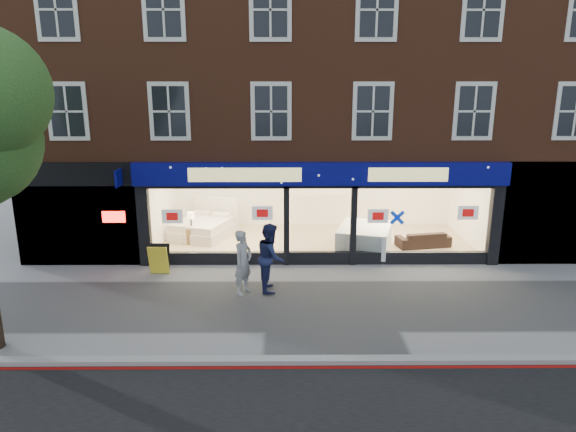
{
  "coord_description": "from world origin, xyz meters",
  "views": [
    {
      "loc": [
        -1.11,
        -12.41,
        5.65
      ],
      "look_at": [
        -1.01,
        2.5,
        1.73
      ],
      "focal_mm": 32.0,
      "sensor_mm": 36.0,
      "label": 1
    }
  ],
  "objects_px": {
    "mattress_stack": "(364,238)",
    "pedestrian_grey": "(243,262)",
    "pedestrian_blue": "(271,257)",
    "display_bed": "(204,227)",
    "sofa": "(423,239)",
    "a_board": "(159,259)"
  },
  "relations": [
    {
      "from": "sofa",
      "to": "pedestrian_blue",
      "type": "relative_size",
      "value": 0.96
    },
    {
      "from": "display_bed",
      "to": "mattress_stack",
      "type": "xyz_separation_m",
      "value": [
        5.68,
        -1.69,
        0.06
      ]
    },
    {
      "from": "pedestrian_grey",
      "to": "pedestrian_blue",
      "type": "height_order",
      "value": "pedestrian_blue"
    },
    {
      "from": "display_bed",
      "to": "sofa",
      "type": "distance_m",
      "value": 7.89
    },
    {
      "from": "sofa",
      "to": "display_bed",
      "type": "bearing_deg",
      "value": -20.24
    },
    {
      "from": "a_board",
      "to": "pedestrian_grey",
      "type": "relative_size",
      "value": 0.51
    },
    {
      "from": "mattress_stack",
      "to": "pedestrian_blue",
      "type": "height_order",
      "value": "pedestrian_blue"
    },
    {
      "from": "mattress_stack",
      "to": "a_board",
      "type": "relative_size",
      "value": 2.7
    },
    {
      "from": "pedestrian_blue",
      "to": "display_bed",
      "type": "bearing_deg",
      "value": 24.67
    },
    {
      "from": "display_bed",
      "to": "a_board",
      "type": "relative_size",
      "value": 2.96
    },
    {
      "from": "pedestrian_grey",
      "to": "pedestrian_blue",
      "type": "distance_m",
      "value": 0.78
    },
    {
      "from": "sofa",
      "to": "mattress_stack",
      "type": "bearing_deg",
      "value": -0.62
    },
    {
      "from": "a_board",
      "to": "sofa",
      "type": "bearing_deg",
      "value": 17.34
    },
    {
      "from": "mattress_stack",
      "to": "a_board",
      "type": "bearing_deg",
      "value": -163.43
    },
    {
      "from": "mattress_stack",
      "to": "pedestrian_grey",
      "type": "distance_m",
      "value": 5.16
    },
    {
      "from": "sofa",
      "to": "pedestrian_grey",
      "type": "relative_size",
      "value": 1.02
    },
    {
      "from": "display_bed",
      "to": "sofa",
      "type": "relative_size",
      "value": 1.47
    },
    {
      "from": "mattress_stack",
      "to": "pedestrian_grey",
      "type": "height_order",
      "value": "pedestrian_grey"
    },
    {
      "from": "display_bed",
      "to": "a_board",
      "type": "distance_m",
      "value": 3.71
    },
    {
      "from": "display_bed",
      "to": "sofa",
      "type": "height_order",
      "value": "display_bed"
    },
    {
      "from": "display_bed",
      "to": "pedestrian_blue",
      "type": "distance_m",
      "value": 5.54
    },
    {
      "from": "mattress_stack",
      "to": "sofa",
      "type": "bearing_deg",
      "value": 10.04
    }
  ]
}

